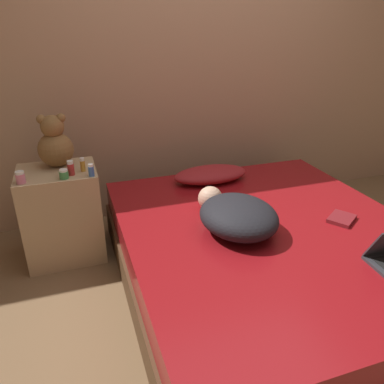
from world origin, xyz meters
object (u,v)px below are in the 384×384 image
person_lying (236,215)px  pillow (211,174)px  bottle_amber (83,165)px  bottle_blue (91,170)px  book (342,219)px  bottle_red (71,168)px  bottle_green (64,174)px  teddy_bear (55,144)px  bottle_pink (20,177)px

person_lying → pillow: bearing=71.0°
pillow → person_lying: (-0.12, -0.72, 0.04)m
person_lying → bottle_amber: (-0.79, 0.65, 0.17)m
person_lying → bottle_blue: (-0.75, 0.54, 0.17)m
book → bottle_red: bearing=155.0°
bottle_amber → book: 1.66m
bottle_green → teddy_bear: bearing=97.6°
bottle_blue → bottle_red: bearing=152.5°
pillow → bottle_amber: bearing=-175.3°
person_lying → bottle_amber: size_ratio=7.40×
bottle_red → book: bottle_red is taller
person_lying → book: (0.66, -0.11, -0.09)m
person_lying → bottle_pink: (-1.16, 0.56, 0.17)m
bottle_amber → bottle_red: bearing=-149.9°
teddy_bear → bottle_pink: size_ratio=4.63×
bottle_red → bottle_pink: bearing=-171.7°
bottle_amber → person_lying: bearing=-39.1°
teddy_bear → bottle_red: 0.24m
pillow → bottle_pink: size_ratio=7.52×
person_lying → teddy_bear: size_ratio=1.91×
pillow → bottle_red: bottle_red is taller
pillow → book: pillow is taller
bottle_amber → bottle_blue: size_ratio=1.11×
bottle_red → book: bearing=-25.0°
pillow → person_lying: person_lying is taller
bottle_red → bottle_blue: bearing=-27.5°
pillow → teddy_bear: (-1.07, 0.08, 0.32)m
bottle_pink → book: (1.82, -0.67, -0.25)m
person_lying → bottle_blue: bearing=134.8°
bottle_amber → book: bearing=-27.5°
bottle_pink → book: bottle_pink is taller
bottle_red → bottle_blue: 0.13m
bottle_blue → book: size_ratio=0.37×
bottle_green → bottle_red: bearing=46.0°
teddy_bear → bottle_blue: 0.35m
bottle_red → bottle_blue: size_ratio=1.16×
pillow → book: bearing=-57.2°
pillow → person_lying: bearing=-99.7°
teddy_bear → bottle_pink: 0.34m
teddy_bear → book: bearing=-29.6°
bottle_blue → bottle_pink: (-0.41, 0.02, -0.00)m
person_lying → book: size_ratio=3.08×
bottle_green → bottle_blue: bottle_blue is taller
bottle_amber → bottle_green: bearing=-143.1°
pillow → bottle_blue: bearing=-168.3°
bottle_red → person_lying: bearing=-34.8°
person_lying → bottle_green: (-0.91, 0.56, 0.16)m
bottle_green → pillow: bearing=9.1°
person_lying → teddy_bear: (-0.95, 0.80, 0.28)m
pillow → bottle_green: (-1.04, -0.17, 0.20)m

